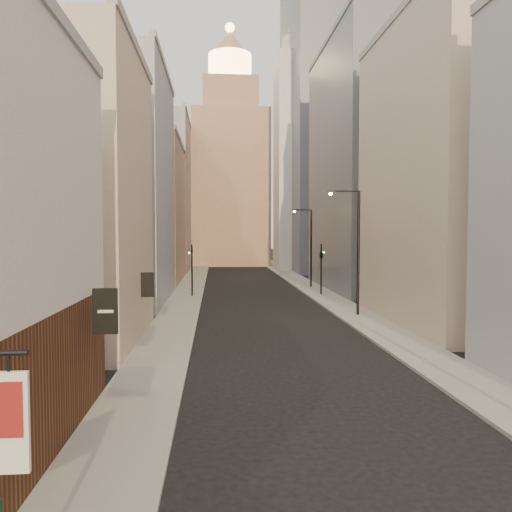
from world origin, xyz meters
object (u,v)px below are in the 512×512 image
at_px(clock_tower, 230,171).
at_px(white_tower, 301,155).
at_px(traffic_light_left, 192,260).
at_px(traffic_light_right, 321,257).
at_px(streetlamp_far, 309,243).
at_px(streetlamp_mid, 355,245).

xyz_separation_m(clock_tower, white_tower, (11.00, -14.00, 0.97)).
bearing_deg(traffic_light_left, traffic_light_right, 161.73).
height_order(white_tower, traffic_light_right, white_tower).
xyz_separation_m(streetlamp_far, traffic_light_right, (-0.03, -6.44, -1.16)).
xyz_separation_m(streetlamp_mid, traffic_light_left, (-12.30, 11.67, -1.70)).
xyz_separation_m(clock_tower, traffic_light_left, (-4.97, -47.42, -14.10)).
bearing_deg(clock_tower, traffic_light_right, -81.07).
bearing_deg(streetlamp_far, white_tower, 75.72).
relative_size(streetlamp_far, traffic_light_left, 1.72).
distance_m(white_tower, streetlamp_mid, 47.17).
distance_m(clock_tower, streetlamp_mid, 60.81).
bearing_deg(streetlamp_far, traffic_light_right, -96.97).
bearing_deg(white_tower, clock_tower, 128.16).
xyz_separation_m(white_tower, streetlamp_mid, (-3.67, -45.08, -13.37)).
bearing_deg(streetlamp_mid, traffic_light_left, 144.01).
bearing_deg(traffic_light_left, streetlamp_far, -171.14).
relative_size(streetlamp_mid, streetlamp_far, 1.06).
distance_m(streetlamp_far, traffic_light_right, 6.54).
height_order(clock_tower, white_tower, clock_tower).
relative_size(clock_tower, white_tower, 1.08).
xyz_separation_m(white_tower, traffic_light_left, (-15.97, -33.42, -15.07)).
height_order(clock_tower, traffic_light_left, clock_tower).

